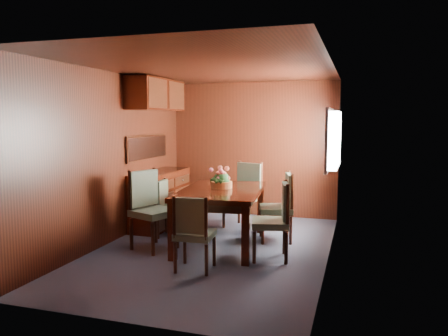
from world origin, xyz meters
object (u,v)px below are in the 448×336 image
(chair_left_near, at_px, (150,205))
(chair_head, at_px, (193,229))
(flower_centerpiece, at_px, (222,177))
(sideboard, at_px, (161,199))
(dining_table, at_px, (221,197))
(chair_right_near, at_px, (276,216))

(chair_left_near, bearing_deg, chair_head, 73.09)
(chair_head, xyz_separation_m, flower_centerpiece, (-0.04, 1.20, 0.45))
(sideboard, distance_m, chair_left_near, 1.26)
(dining_table, bearing_deg, chair_left_near, -160.89)
(dining_table, height_order, chair_head, chair_head)
(sideboard, distance_m, flower_centerpiece, 1.52)
(dining_table, bearing_deg, chair_head, -95.14)
(sideboard, relative_size, chair_left_near, 1.31)
(dining_table, height_order, chair_left_near, chair_left_near)
(chair_left_near, distance_m, chair_head, 1.14)
(chair_right_near, relative_size, flower_centerpiece, 3.04)
(chair_left_near, height_order, chair_right_near, chair_left_near)
(chair_head, bearing_deg, chair_right_near, 38.01)
(dining_table, distance_m, chair_right_near, 0.92)
(dining_table, distance_m, chair_head, 1.12)
(sideboard, bearing_deg, chair_left_near, -71.05)
(chair_right_near, bearing_deg, flower_centerpiece, 49.21)
(chair_head, height_order, flower_centerpiece, flower_centerpiece)
(chair_right_near, xyz_separation_m, flower_centerpiece, (-0.86, 0.46, 0.40))
(chair_right_near, height_order, flower_centerpiece, flower_centerpiece)
(chair_right_near, bearing_deg, chair_left_near, 78.90)
(sideboard, relative_size, chair_head, 1.57)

